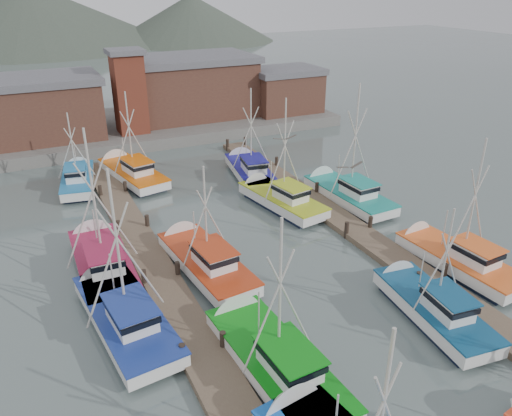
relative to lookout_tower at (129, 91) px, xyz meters
name	(u,v)px	position (x,y,z in m)	size (l,w,h in m)	color
ground	(309,298)	(2.00, -33.00, -5.55)	(260.00, 260.00, 0.00)	#4A5856
dock_left	(166,289)	(-5.00, -28.96, -5.34)	(2.30, 46.00, 1.50)	brown
dock_right	(366,238)	(9.00, -28.96, -5.34)	(2.30, 46.00, 1.50)	brown
quay	(143,126)	(2.00, 4.00, -4.95)	(44.00, 16.00, 1.20)	slate
shed_left	(37,107)	(-9.00, 2.00, -1.21)	(12.72, 8.48, 6.20)	brown
shed_center	(190,86)	(8.00, 4.00, -0.86)	(14.84, 9.54, 6.90)	brown
shed_right	(285,89)	(19.00, 1.00, -1.71)	(8.48, 6.36, 5.20)	brown
lookout_tower	(129,91)	(0.00, 0.00, 0.00)	(3.60, 3.60, 8.50)	maroon
distant_hills	(6,49)	(-10.76, 89.59, -5.55)	(175.00, 140.00, 42.00)	#465043
boat_4	(270,355)	(-2.44, -36.83, -4.87)	(3.59, 9.55, 8.81)	black
boat_5	(428,304)	(6.84, -36.99, -4.88)	(3.42, 8.47, 7.17)	black
boat_6	(123,313)	(-7.81, -30.74, -4.86)	(4.00, 9.82, 9.64)	black
boat_7	(453,257)	(11.72, -33.92, -4.87)	(3.70, 8.83, 9.17)	black
boat_8	(203,259)	(-2.25, -27.47, -4.87)	(3.71, 9.35, 7.72)	black
boat_9	(278,198)	(6.28, -21.29, -4.87)	(4.06, 9.00, 9.32)	black
boat_10	(102,260)	(-7.83, -24.96, -4.86)	(4.10, 9.57, 9.99)	black
boat_11	(345,192)	(11.56, -22.67, -4.86)	(4.11, 9.26, 10.24)	black
boat_12	(130,172)	(-2.80, -10.56, -4.87)	(4.61, 9.65, 8.68)	black
boat_13	(249,170)	(6.88, -14.64, -4.87)	(4.10, 9.14, 8.79)	black
boat_14	(78,178)	(-7.18, -10.18, -4.87)	(3.74, 8.31, 7.13)	black
gull_near	(350,166)	(2.66, -34.83, 2.79)	(1.55, 0.65, 0.24)	gray
gull_far	(285,138)	(2.93, -28.11, 2.26)	(1.55, 0.62, 0.24)	gray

